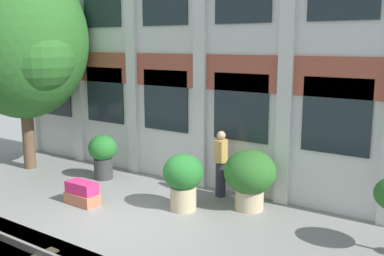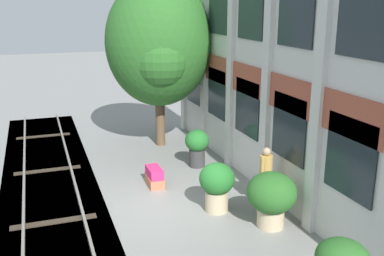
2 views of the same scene
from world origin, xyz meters
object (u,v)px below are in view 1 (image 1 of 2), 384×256
potted_plant_ribbed_drum (183,178)px  potted_plant_fluted_column (103,153)px  potted_plant_glazed_jar (250,175)px  resident_by_doorway (221,161)px  potted_plant_square_trough (82,194)px  broadleaf_tree (22,44)px

potted_plant_ribbed_drum → potted_plant_fluted_column: (-3.32, 0.66, -0.03)m
potted_plant_glazed_jar → resident_by_doorway: size_ratio=0.84×
potted_plant_square_trough → resident_by_doorway: resident_by_doorway is taller
potted_plant_fluted_column → potted_plant_square_trough: bearing=-58.1°
potted_plant_ribbed_drum → potted_plant_square_trough: (-2.22, -1.11, -0.51)m
potted_plant_glazed_jar → potted_plant_square_trough: 4.05m
potted_plant_glazed_jar → resident_by_doorway: resident_by_doorway is taller
potted_plant_ribbed_drum → potted_plant_fluted_column: bearing=168.7°
potted_plant_glazed_jar → resident_by_doorway: (-1.03, 0.39, 0.09)m
potted_plant_square_trough → potted_plant_fluted_column: (-1.10, 1.77, 0.49)m
potted_plant_ribbed_drum → broadleaf_tree: bearing=178.6°
potted_plant_fluted_column → resident_by_doorway: bearing=10.4°
broadleaf_tree → resident_by_doorway: broadleaf_tree is taller
potted_plant_ribbed_drum → potted_plant_square_trough: potted_plant_ribbed_drum is taller
broadleaf_tree → resident_by_doorway: (6.24, 1.16, -2.90)m
potted_plant_fluted_column → resident_by_doorway: size_ratio=0.75×
potted_plant_ribbed_drum → potted_plant_glazed_jar: potted_plant_glazed_jar is taller
potted_plant_ribbed_drum → potted_plant_fluted_column: size_ratio=1.05×
broadleaf_tree → potted_plant_square_trough: bearing=-18.3°
broadleaf_tree → potted_plant_fluted_column: (2.70, 0.51, -3.06)m
potted_plant_glazed_jar → potted_plant_square_trough: size_ratio=1.59×
potted_plant_ribbed_drum → resident_by_doorway: resident_by_doorway is taller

